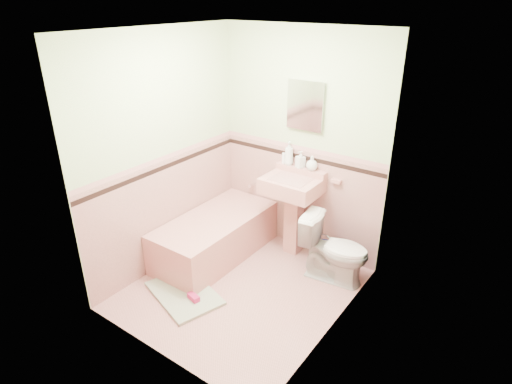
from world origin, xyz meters
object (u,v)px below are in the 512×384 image
Objects in this scene: soap_bottle_right at (312,163)px; shoe at (193,297)px; medicine_cabinet at (306,106)px; toilet at (335,249)px; sink at (291,217)px; bucket at (323,255)px; soap_bottle_mid at (301,159)px; soap_bottle_left at (289,153)px; bathtub at (215,238)px.

soap_bottle_right reaches higher than shoe.
toilet is (0.63, -0.36, -1.34)m from medicine_cabinet.
sink reaches higher than bucket.
sink reaches higher than shoe.
sink is 1.88× the size of medicine_cabinet.
soap_bottle_right is at bearing 146.69° from bucket.
sink is 5.96× the size of soap_bottle_right.
soap_bottle_right is at bearing 86.65° from shoe.
toilet is at bearing -27.43° from soap_bottle_mid.
soap_bottle_left is 1.67× the size of soap_bottle_right.
soap_bottle_left is 0.16m from soap_bottle_mid.
soap_bottle_right reaches higher than bathtub.
bucket is (0.43, -0.02, -0.34)m from sink.
sink is at bearing -125.69° from soap_bottle_right.
sink is 1.24m from medicine_cabinet.
shoe is at bearing -95.40° from soap_bottle_left.
medicine_cabinet is at bearing 66.35° from soap_bottle_mid.
soap_bottle_left is at bearing 161.55° from bucket.
medicine_cabinet reaches higher than sink.
bathtub is 0.88m from shoe.
shoe is at bearing -119.61° from bucket.
soap_bottle_mid is 1.04m from toilet.
medicine_cabinet is (0.68, 0.74, 1.47)m from bathtub.
bathtub is at bearing -126.07° from soap_bottle_left.
soap_bottle_mid is 1.09m from bucket.
soap_bottle_right is 1.17× the size of shoe.
soap_bottle_right is at bearing 41.26° from bathtub.
medicine_cabinet is 1.53m from toilet.
soap_bottle_left is 0.37× the size of toilet.
soap_bottle_right is 1.03m from bucket.
medicine_cabinet is 0.62m from soap_bottle_right.
medicine_cabinet is 0.58m from soap_bottle_left.
bathtub is at bearing -138.74° from soap_bottle_right.
sink is 0.66m from soap_bottle_mid.
bathtub is at bearing -155.24° from bucket.
bucket is at bearing -33.31° from soap_bottle_right.
soap_bottle_right is 0.95m from toilet.
bucket is (0.44, -0.20, -0.97)m from soap_bottle_mid.
bucket is at bearing 24.76° from bathtub.
soap_bottle_left is 1.00× the size of bucket.
soap_bottle_left is 1.44× the size of soap_bottle_mid.
soap_bottle_left reaches higher than soap_bottle_mid.
medicine_cabinet reaches higher than soap_bottle_mid.
bathtub is 5.62× the size of bucket.
medicine_cabinet is (0.00, 0.21, 1.22)m from sink.
shoe is (-0.73, -1.29, -0.08)m from bucket.
medicine_cabinet is 0.59m from soap_bottle_mid.
medicine_cabinet is at bearing 47.42° from bathtub.
bucket is at bearing 48.84° from toilet.
soap_bottle_left is (0.52, 0.71, 0.92)m from bathtub.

